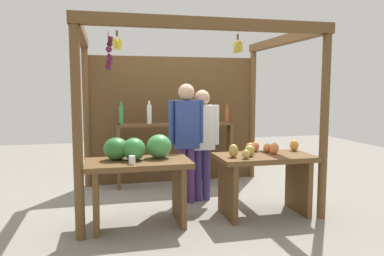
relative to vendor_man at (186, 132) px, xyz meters
name	(u,v)px	position (x,y,z in m)	size (l,w,h in m)	color
ground_plane	(188,200)	(0.06, 0.12, -0.96)	(12.00, 12.00, 0.00)	gray
market_stall	(181,101)	(0.05, 0.59, 0.40)	(2.89, 2.27, 2.29)	brown
fruit_counter_left	(138,167)	(-0.71, -0.66, -0.30)	(1.16, 0.64, 1.02)	brown
fruit_counter_right	(264,170)	(0.81, -0.68, -0.41)	(1.16, 0.64, 0.90)	brown
bottle_shelf_unit	(175,137)	(0.03, 0.93, -0.18)	(1.85, 0.22, 1.36)	brown
vendor_man	(186,132)	(0.00, 0.00, 0.00)	(0.48, 0.22, 1.61)	#593376
vendor_woman	(202,135)	(0.24, 0.06, -0.06)	(0.48, 0.21, 1.53)	navy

